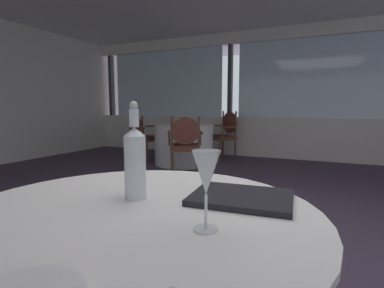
{
  "coord_description": "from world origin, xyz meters",
  "views": [
    {
      "loc": [
        0.28,
        -1.74,
        1.05
      ],
      "look_at": [
        -0.18,
        -0.72,
        0.91
      ],
      "focal_mm": 27.08,
      "sensor_mm": 36.0,
      "label": 1
    }
  ],
  "objects_px": {
    "dining_chair_0_0": "(225,131)",
    "dining_chair_0_2": "(185,141)",
    "dining_chair_0_1": "(141,134)",
    "menu_book": "(242,197)",
    "water_bottle": "(135,160)",
    "wine_glass": "(206,175)"
  },
  "relations": [
    {
      "from": "dining_chair_0_0",
      "to": "dining_chair_0_2",
      "type": "bearing_deg",
      "value": 29.9
    },
    {
      "from": "dining_chair_0_1",
      "to": "menu_book",
      "type": "bearing_deg",
      "value": -49.12
    },
    {
      "from": "menu_book",
      "to": "dining_chair_0_1",
      "type": "relative_size",
      "value": 0.37
    },
    {
      "from": "water_bottle",
      "to": "dining_chair_0_1",
      "type": "bearing_deg",
      "value": 124.18
    },
    {
      "from": "wine_glass",
      "to": "dining_chair_0_2",
      "type": "height_order",
      "value": "wine_glass"
    },
    {
      "from": "wine_glass",
      "to": "dining_chair_0_1",
      "type": "distance_m",
      "value": 5.24
    },
    {
      "from": "menu_book",
      "to": "dining_chair_0_0",
      "type": "relative_size",
      "value": 0.34
    },
    {
      "from": "water_bottle",
      "to": "dining_chair_0_1",
      "type": "height_order",
      "value": "water_bottle"
    },
    {
      "from": "wine_glass",
      "to": "menu_book",
      "type": "xyz_separation_m",
      "value": [
        0.02,
        0.27,
        -0.13
      ]
    },
    {
      "from": "water_bottle",
      "to": "menu_book",
      "type": "relative_size",
      "value": 1.01
    },
    {
      "from": "dining_chair_0_0",
      "to": "dining_chair_0_1",
      "type": "bearing_deg",
      "value": -29.8
    },
    {
      "from": "water_bottle",
      "to": "wine_glass",
      "type": "distance_m",
      "value": 0.35
    },
    {
      "from": "wine_glass",
      "to": "menu_book",
      "type": "bearing_deg",
      "value": 85.53
    },
    {
      "from": "water_bottle",
      "to": "dining_chair_0_2",
      "type": "distance_m",
      "value": 3.44
    },
    {
      "from": "dining_chair_0_2",
      "to": "wine_glass",
      "type": "bearing_deg",
      "value": 179.33
    },
    {
      "from": "dining_chair_0_2",
      "to": "dining_chair_0_1",
      "type": "bearing_deg",
      "value": 29.91
    },
    {
      "from": "dining_chair_0_0",
      "to": "dining_chair_0_1",
      "type": "relative_size",
      "value": 1.1
    },
    {
      "from": "dining_chair_0_2",
      "to": "menu_book",
      "type": "bearing_deg",
      "value": -178.33
    },
    {
      "from": "dining_chair_0_1",
      "to": "dining_chair_0_2",
      "type": "xyz_separation_m",
      "value": [
        1.43,
        -0.92,
        0.01
      ]
    },
    {
      "from": "dining_chair_0_1",
      "to": "dining_chair_0_0",
      "type": "bearing_deg",
      "value": 30.2
    },
    {
      "from": "dining_chair_0_2",
      "to": "dining_chair_0_0",
      "type": "bearing_deg",
      "value": -30.1
    },
    {
      "from": "dining_chair_0_1",
      "to": "wine_glass",
      "type": "bearing_deg",
      "value": -51.15
    }
  ]
}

